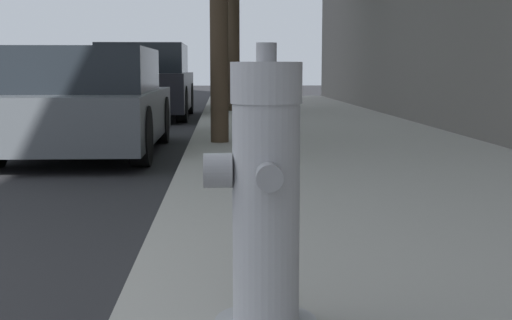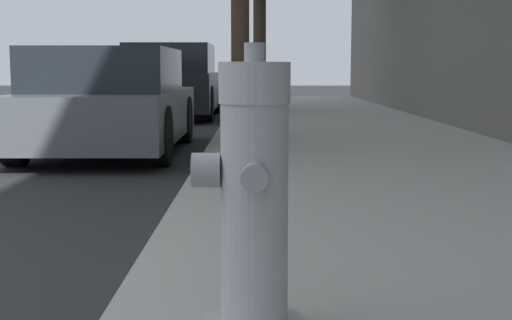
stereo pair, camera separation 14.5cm
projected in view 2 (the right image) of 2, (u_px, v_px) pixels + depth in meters
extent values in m
cylinder|color=#B2B2B7|center=(251.00, 214.00, 2.34)|extent=(0.22, 0.22, 0.72)
cylinder|color=#B2B2B7|center=(251.00, 83.00, 2.28)|extent=(0.23, 0.23, 0.13)
cylinder|color=#97979C|center=(251.00, 52.00, 2.27)|extent=(0.07, 0.07, 0.06)
cylinder|color=#97979C|center=(251.00, 177.00, 2.17)|extent=(0.08, 0.08, 0.08)
cylinder|color=#97979C|center=(251.00, 164.00, 2.47)|extent=(0.08, 0.08, 0.08)
cylinder|color=#97979C|center=(203.00, 170.00, 2.32)|extent=(0.09, 0.11, 0.11)
cube|color=#4C5156|center=(107.00, 115.00, 8.65)|extent=(1.69, 3.86, 0.58)
cube|color=black|center=(103.00, 70.00, 8.43)|extent=(1.56, 2.13, 0.51)
cylinder|color=black|center=(69.00, 120.00, 9.85)|extent=(0.20, 0.64, 0.64)
cylinder|color=black|center=(180.00, 120.00, 9.86)|extent=(0.20, 0.64, 0.64)
cylinder|color=black|center=(11.00, 136.00, 7.48)|extent=(0.20, 0.64, 0.64)
cylinder|color=black|center=(157.00, 136.00, 7.48)|extent=(0.20, 0.64, 0.64)
cube|color=black|center=(169.00, 91.00, 14.82)|extent=(1.81, 4.11, 0.74)
cube|color=black|center=(167.00, 59.00, 14.57)|extent=(1.66, 2.26, 0.58)
cylinder|color=black|center=(139.00, 98.00, 16.11)|extent=(0.20, 0.69, 0.69)
cylinder|color=black|center=(212.00, 98.00, 16.12)|extent=(0.20, 0.69, 0.69)
cylinder|color=black|center=(118.00, 104.00, 13.58)|extent=(0.20, 0.69, 0.69)
cylinder|color=black|center=(204.00, 104.00, 13.59)|extent=(0.20, 0.69, 0.69)
cylinder|color=#423323|center=(236.00, 8.00, 8.27)|extent=(0.21, 0.21, 3.13)
cylinder|color=#423323|center=(256.00, 37.00, 14.56)|extent=(0.26, 0.26, 3.02)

